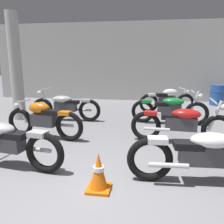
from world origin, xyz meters
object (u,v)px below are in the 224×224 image
at_px(motorcycle_right_row_0, 205,154).
at_px(motorcycle_right_row_1, 181,123).
at_px(oil_drum, 217,95).
at_px(motorcycle_left_row_2, 65,106).
at_px(motorcycle_right_row_3, 167,100).
at_px(motorcycle_left_row_1, 43,119).
at_px(motorcycle_right_row_2, 170,108).
at_px(support_pillar, 16,67).
at_px(traffic_cone, 99,172).
at_px(motorcycle_left_row_0, 4,141).

bearing_deg(motorcycle_right_row_0, motorcycle_right_row_1, 91.97).
bearing_deg(motorcycle_right_row_1, oil_drum, 66.31).
height_order(motorcycle_left_row_2, motorcycle_right_row_3, motorcycle_left_row_2).
relative_size(motorcycle_left_row_1, motorcycle_right_row_2, 0.90).
distance_m(support_pillar, motorcycle_right_row_0, 5.86).
relative_size(motorcycle_right_row_3, traffic_cone, 3.63).
bearing_deg(traffic_cone, motorcycle_left_row_1, 130.70).
height_order(motorcycle_left_row_1, motorcycle_right_row_3, same).
distance_m(motorcycle_right_row_0, motorcycle_right_row_2, 3.33).
xyz_separation_m(motorcycle_right_row_0, oil_drum, (2.15, 6.73, -0.03)).
xyz_separation_m(motorcycle_right_row_0, motorcycle_right_row_3, (-0.06, 4.91, 0.01)).
bearing_deg(motorcycle_left_row_2, motorcycle_right_row_2, 0.85).
height_order(motorcycle_left_row_2, oil_drum, motorcycle_left_row_2).
relative_size(motorcycle_left_row_0, motorcycle_left_row_1, 1.10).
bearing_deg(motorcycle_right_row_1, motorcycle_left_row_2, 153.77).
xyz_separation_m(motorcycle_left_row_0, motorcycle_right_row_3, (3.08, 4.83, 0.01)).
relative_size(support_pillar, motorcycle_right_row_0, 1.47).
distance_m(motorcycle_left_row_0, traffic_cone, 1.77).
distance_m(motorcycle_right_row_2, motorcycle_right_row_3, 1.59).
bearing_deg(motorcycle_left_row_0, oil_drum, 51.49).
height_order(motorcycle_right_row_0, motorcycle_right_row_3, motorcycle_right_row_0).
bearing_deg(motorcycle_right_row_3, motorcycle_left_row_1, -132.93).
xyz_separation_m(motorcycle_left_row_1, motorcycle_right_row_3, (3.09, 3.32, 0.00)).
bearing_deg(motorcycle_right_row_1, motorcycle_right_row_3, 90.04).
relative_size(support_pillar, motorcycle_right_row_2, 1.47).
xyz_separation_m(motorcycle_left_row_1, motorcycle_right_row_0, (3.15, -1.59, -0.01)).
distance_m(motorcycle_left_row_1, motorcycle_right_row_3, 4.54).
bearing_deg(motorcycle_left_row_2, support_pillar, -179.12).
xyz_separation_m(motorcycle_left_row_1, motorcycle_right_row_1, (3.10, 0.12, -0.01)).
xyz_separation_m(support_pillar, traffic_cone, (3.29, -3.65, -1.34)).
distance_m(motorcycle_left_row_0, motorcycle_right_row_2, 4.41).
distance_m(support_pillar, motorcycle_left_row_0, 3.73).
bearing_deg(motorcycle_left_row_1, motorcycle_left_row_0, -89.49).
bearing_deg(motorcycle_left_row_0, traffic_cone, -15.87).
xyz_separation_m(motorcycle_left_row_0, motorcycle_right_row_2, (3.00, 3.24, 0.00)).
bearing_deg(motorcycle_right_row_2, motorcycle_left_row_2, -179.15).
distance_m(motorcycle_left_row_1, traffic_cone, 2.62).
xyz_separation_m(motorcycle_left_row_2, oil_drum, (5.39, 3.45, -0.03)).
height_order(support_pillar, oil_drum, support_pillar).
relative_size(motorcycle_left_row_2, oil_drum, 2.55).
xyz_separation_m(support_pillar, motorcycle_left_row_2, (1.49, 0.02, -1.15)).
bearing_deg(motorcycle_right_row_2, support_pillar, -179.14).
height_order(motorcycle_right_row_2, motorcycle_right_row_3, motorcycle_right_row_2).
relative_size(motorcycle_right_row_2, motorcycle_right_row_3, 1.11).
height_order(support_pillar, motorcycle_left_row_1, support_pillar).
distance_m(motorcycle_right_row_0, motorcycle_right_row_1, 1.71).
relative_size(motorcycle_right_row_0, motorcycle_right_row_3, 1.11).
relative_size(motorcycle_right_row_2, traffic_cone, 4.02).
relative_size(motorcycle_left_row_0, motorcycle_right_row_3, 1.11).
distance_m(motorcycle_right_row_0, traffic_cone, 1.51).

